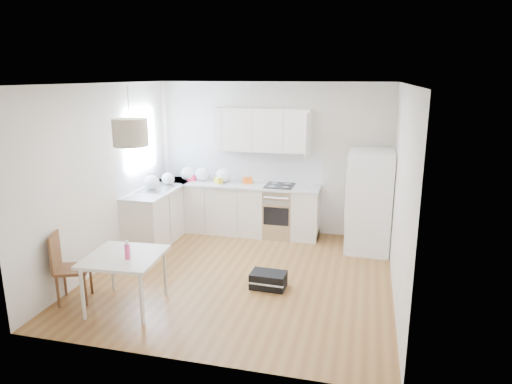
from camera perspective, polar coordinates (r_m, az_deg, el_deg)
floor at (r=6.70m, az=-1.80°, el=-10.37°), size 4.20×4.20×0.00m
ceiling at (r=6.09m, az=-2.01°, el=13.39°), size 4.20×4.20×0.00m
wall_back at (r=8.26m, az=2.06°, el=4.23°), size 4.20×0.00×4.20m
wall_left at (r=7.11m, az=-18.43°, el=1.83°), size 0.00×4.20×4.20m
wall_right at (r=6.05m, az=17.62°, el=-0.22°), size 0.00×4.20×4.20m
window_glassblock at (r=8.01m, az=-14.24°, el=6.38°), size 0.02×1.00×1.00m
cabinets_back at (r=8.33m, az=-2.47°, el=-2.13°), size 3.00×0.60×0.88m
cabinets_left at (r=8.21m, az=-11.74°, el=-2.67°), size 0.60×1.80×0.88m
counter_back at (r=8.21m, az=-2.51°, el=0.95°), size 3.02×0.64×0.04m
counter_left at (r=8.09m, az=-11.90°, el=0.44°), size 0.64×1.82×0.04m
backsplash_back at (r=8.42m, az=-1.97°, el=3.45°), size 3.00×0.01×0.58m
backsplash_left at (r=8.15m, az=-13.88°, el=2.68°), size 0.01×1.80×0.58m
upper_cabinets at (r=8.06m, az=0.80°, el=7.76°), size 1.70×0.32×0.75m
range_oven at (r=8.15m, az=2.94°, el=-2.51°), size 0.50×0.61×0.88m
sink at (r=8.04m, az=-12.06°, el=0.46°), size 0.50×0.80×0.16m
refrigerator at (r=7.61m, az=14.13°, el=-1.11°), size 0.82×0.84×1.66m
dining_table at (r=5.83m, az=-16.14°, el=-8.27°), size 0.93×0.93×0.69m
dining_chair at (r=6.26m, az=-21.91°, el=-8.74°), size 0.50×0.50×0.92m
drink_bottle at (r=5.65m, az=-15.80°, el=-6.97°), size 0.08×0.08×0.23m
gym_bag at (r=6.30m, az=1.55°, el=-10.95°), size 0.48×0.33×0.22m
pendant_lamp at (r=5.38m, az=-15.43°, el=7.20°), size 0.43×0.43×0.31m
grocery_bag_a at (r=8.51m, az=-8.51°, el=2.28°), size 0.27×0.23×0.25m
grocery_bag_b at (r=8.43m, az=-6.71°, el=2.22°), size 0.28×0.23×0.25m
grocery_bag_c at (r=8.27m, az=-4.05°, el=2.10°), size 0.29×0.25×0.26m
grocery_bag_d at (r=8.25m, az=-10.95°, el=1.66°), size 0.23×0.20×0.21m
grocery_bag_e at (r=7.94m, az=-12.93°, el=1.19°), size 0.27×0.23×0.24m
snack_orange at (r=8.16m, az=-1.07°, el=1.44°), size 0.20×0.17×0.12m
snack_yellow at (r=8.22m, az=-4.72°, el=1.44°), size 0.17×0.17×0.10m
snack_red at (r=8.48m, az=-8.04°, el=1.78°), size 0.17×0.12×0.11m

